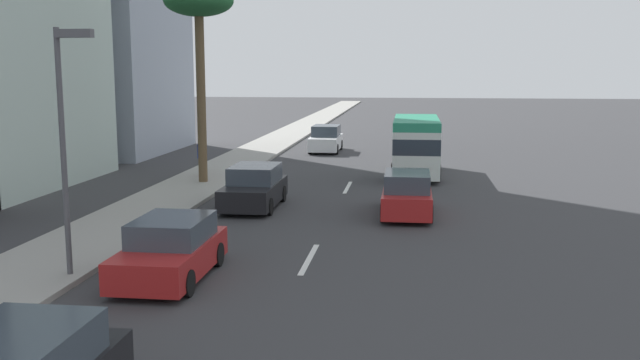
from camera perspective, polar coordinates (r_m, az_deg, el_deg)
name	(u,v)px	position (r m, az deg, el deg)	size (l,w,h in m)	color
ground_plane	(353,177)	(34.57, 2.74, 0.26)	(198.00, 198.00, 0.00)	#38383A
sidewalk_right	(217,173)	(35.78, -8.39, 0.59)	(162.00, 3.25, 0.15)	#9E9B93
lane_stripe_mid	(309,259)	(19.65, -0.89, -6.45)	(3.20, 0.16, 0.01)	silver
lane_stripe_far	(348,187)	(31.43, 2.27, -0.60)	(3.20, 0.16, 0.01)	silver
car_lead	(326,139)	(45.14, 0.49, 3.33)	(4.32, 1.88, 1.68)	white
minibus_second	(416,144)	(35.19, 7.83, 2.93)	(6.84, 2.32, 2.86)	silver
car_fourth	(254,188)	(26.90, -5.38, -0.63)	(4.37, 1.92, 1.61)	black
car_fifth	(171,250)	(18.12, -12.07, -5.61)	(4.17, 1.93, 1.54)	#A51E1E
car_sixth	(407,195)	(25.55, 7.11, -1.19)	(4.32, 1.81, 1.59)	#A51E1E
pedestrian_mid_block	(201,156)	(34.18, -9.67, 1.98)	(0.37, 0.30, 1.78)	red
palm_tree	(199,9)	(32.31, -9.85, 13.57)	(3.10, 3.10, 8.80)	brown
street_lamp	(66,122)	(18.15, -19.99, 4.43)	(0.24, 0.97, 6.09)	#4C4C51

